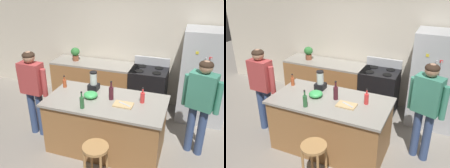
# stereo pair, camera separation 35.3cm
# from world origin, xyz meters

# --- Properties ---
(ground_plane) EXTENTS (14.00, 14.00, 0.00)m
(ground_plane) POSITION_xyz_m (0.00, 0.00, 0.00)
(ground_plane) COLOR gray
(back_wall) EXTENTS (8.00, 0.10, 2.70)m
(back_wall) POSITION_xyz_m (0.00, 1.95, 1.35)
(back_wall) COLOR beige
(back_wall) RESTS_ON ground_plane
(kitchen_island) EXTENTS (1.92, 0.99, 0.93)m
(kitchen_island) POSITION_xyz_m (0.00, 0.00, 0.47)
(kitchen_island) COLOR #9E6B3D
(kitchen_island) RESTS_ON ground_plane
(back_counter_run) EXTENTS (2.00, 0.64, 0.93)m
(back_counter_run) POSITION_xyz_m (-0.80, 1.55, 0.46)
(back_counter_run) COLOR #9E6B3D
(back_counter_run) RESTS_ON ground_plane
(refrigerator) EXTENTS (0.90, 0.73, 1.85)m
(refrigerator) POSITION_xyz_m (1.49, 1.50, 0.92)
(refrigerator) COLOR #B7BABF
(refrigerator) RESTS_ON ground_plane
(stove_range) EXTENTS (0.76, 0.65, 1.11)m
(stove_range) POSITION_xyz_m (0.40, 1.52, 0.47)
(stove_range) COLOR black
(stove_range) RESTS_ON ground_plane
(person_by_island_left) EXTENTS (0.59, 0.24, 1.60)m
(person_by_island_left) POSITION_xyz_m (-1.35, -0.02, 0.97)
(person_by_island_left) COLOR #384C7A
(person_by_island_left) RESTS_ON ground_plane
(person_by_sink_right) EXTENTS (0.59, 0.33, 1.64)m
(person_by_sink_right) POSITION_xyz_m (1.43, 0.36, 0.99)
(person_by_sink_right) COLOR #384C7A
(person_by_sink_right) RESTS_ON ground_plane
(bar_stool) EXTENTS (0.36, 0.36, 0.68)m
(bar_stool) POSITION_xyz_m (0.15, -0.84, 0.53)
(bar_stool) COLOR #B7844C
(bar_stool) RESTS_ON ground_plane
(potted_plant) EXTENTS (0.20, 0.20, 0.30)m
(potted_plant) POSITION_xyz_m (-1.30, 1.55, 1.10)
(potted_plant) COLOR brown
(potted_plant) RESTS_ON back_counter_run
(blender_appliance) EXTENTS (0.17, 0.17, 0.33)m
(blender_appliance) POSITION_xyz_m (-0.33, 0.29, 1.07)
(blender_appliance) COLOR black
(blender_appliance) RESTS_ON kitchen_island
(bottle_wine) EXTENTS (0.08, 0.08, 0.32)m
(bottle_wine) POSITION_xyz_m (0.07, 0.05, 1.04)
(bottle_wine) COLOR #471923
(bottle_wine) RESTS_ON kitchen_island
(bottle_cooking_sauce) EXTENTS (0.06, 0.06, 0.22)m
(bottle_cooking_sauce) POSITION_xyz_m (-0.85, 0.22, 1.00)
(bottle_cooking_sauce) COLOR #B24C26
(bottle_cooking_sauce) RESTS_ON kitchen_island
(bottle_soda) EXTENTS (0.07, 0.07, 0.26)m
(bottle_soda) POSITION_xyz_m (0.57, 0.11, 1.02)
(bottle_soda) COLOR red
(bottle_soda) RESTS_ON kitchen_island
(bottle_olive_oil) EXTENTS (0.07, 0.07, 0.28)m
(bottle_olive_oil) POSITION_xyz_m (-0.25, -0.35, 1.03)
(bottle_olive_oil) COLOR #2D6638
(bottle_olive_oil) RESTS_ON kitchen_island
(mixing_bowl) EXTENTS (0.23, 0.23, 0.10)m
(mixing_bowl) POSITION_xyz_m (-0.26, -0.01, 0.98)
(mixing_bowl) COLOR #3FB259
(mixing_bowl) RESTS_ON kitchen_island
(cutting_board) EXTENTS (0.30, 0.20, 0.02)m
(cutting_board) POSITION_xyz_m (0.31, -0.07, 0.94)
(cutting_board) COLOR tan
(cutting_board) RESTS_ON kitchen_island
(chef_knife) EXTENTS (0.21, 0.12, 0.01)m
(chef_knife) POSITION_xyz_m (0.33, -0.07, 0.95)
(chef_knife) COLOR #B7BABF
(chef_knife) RESTS_ON cutting_board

